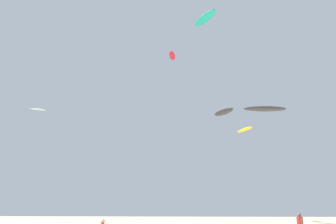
{
  "coord_description": "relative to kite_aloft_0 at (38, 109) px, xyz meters",
  "views": [
    {
      "loc": [
        2.01,
        -11.9,
        2.21
      ],
      "look_at": [
        0.0,
        20.13,
        11.59
      ],
      "focal_mm": 34.39,
      "sensor_mm": 36.0,
      "label": 1
    }
  ],
  "objects": [
    {
      "name": "kite_aloft_0",
      "position": [
        0.0,
        0.0,
        0.0
      ],
      "size": [
        2.63,
        1.81,
        0.5
      ],
      "color": "white"
    },
    {
      "name": "kite_aloft_1",
      "position": [
        27.97,
        -12.34,
        -4.56
      ],
      "size": [
        2.52,
        3.19,
        0.62
      ],
      "color": "#2D2D33"
    },
    {
      "name": "kite_aloft_2",
      "position": [
        32.1,
        -1.96,
        -4.29
      ],
      "size": [
        2.42,
        3.83,
        0.43
      ],
      "color": "yellow"
    },
    {
      "name": "kite_aloft_3",
      "position": [
        21.36,
        3.09,
        10.32
      ],
      "size": [
        1.14,
        3.52,
        0.42
      ],
      "color": "red"
    },
    {
      "name": "kite_aloft_4",
      "position": [
        30.33,
        -21.69,
        -7.06
      ],
      "size": [
        3.71,
        1.37,
        0.37
      ],
      "color": "#2D2D33"
    },
    {
      "name": "kite_aloft_5",
      "position": [
        26.33,
        -10.95,
        8.61
      ],
      "size": [
        3.36,
        4.33,
        0.59
      ],
      "color": "#19B29E"
    }
  ]
}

